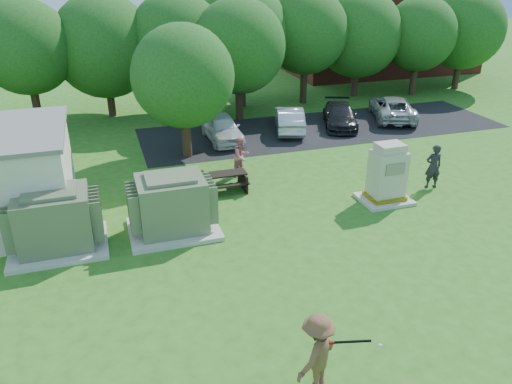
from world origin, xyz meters
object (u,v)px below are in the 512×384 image
object	(u,v)px
batter	(317,353)
car_silver_b	(392,108)
person_by_generator	(433,166)
car_white	(222,128)
car_silver_a	(289,119)
car_dark	(340,116)
person_at_picnic	(241,156)
transformer_left	(55,222)
transformer_right	(172,206)
picnic_table	(224,180)
generator_cabinet	(387,176)

from	to	relation	value
batter	car_silver_b	xyz separation A→B (m)	(12.54, 17.30, -0.30)
person_by_generator	car_white	bearing A→B (deg)	-40.90
car_silver_a	car_dark	distance (m)	2.99
car_white	car_silver_a	world-z (taller)	car_white
person_at_picnic	transformer_left	bearing A→B (deg)	179.82
transformer_right	car_white	size ratio (longest dim) A/B	0.76
person_at_picnic	car_silver_b	distance (m)	12.03
picnic_table	person_at_picnic	size ratio (longest dim) A/B	1.03
person_at_picnic	car_silver_a	size ratio (longest dim) A/B	0.42
transformer_right	person_at_picnic	xyz separation A→B (m)	(3.60, 4.02, -0.12)
transformer_left	car_silver_a	distance (m)	14.72
picnic_table	car_silver_b	world-z (taller)	car_silver_b
picnic_table	car_white	bearing A→B (deg)	76.64
transformer_right	car_dark	world-z (taller)	transformer_right
transformer_right	car_dark	distance (m)	14.11
car_silver_b	car_white	bearing A→B (deg)	25.56
generator_cabinet	car_dark	distance (m)	9.58
transformer_left	car_silver_b	world-z (taller)	transformer_left
person_by_generator	car_white	size ratio (longest dim) A/B	0.47
picnic_table	car_silver_a	distance (m)	8.37
person_by_generator	batter	bearing A→B (deg)	53.57
batter	car_white	bearing A→B (deg)	-129.74
transformer_left	transformer_right	size ratio (longest dim) A/B	1.00
person_at_picnic	batter	bearing A→B (deg)	-127.70
person_by_generator	car_silver_b	xyz separation A→B (m)	(3.74, 9.03, -0.26)
transformer_left	car_silver_b	size ratio (longest dim) A/B	0.63
transformer_right	person_by_generator	distance (m)	10.60
transformer_left	person_at_picnic	distance (m)	8.34
generator_cabinet	car_silver_a	world-z (taller)	generator_cabinet
generator_cabinet	car_silver_b	bearing A→B (deg)	57.03
batter	car_silver_b	world-z (taller)	batter
picnic_table	car_dark	xyz separation A→B (m)	(8.28, 6.38, 0.13)
picnic_table	car_white	size ratio (longest dim) A/B	0.45
person_at_picnic	person_by_generator	bearing A→B (deg)	-56.26
person_at_picnic	car_white	xyz separation A→B (m)	(0.33, 4.71, -0.19)
person_by_generator	car_silver_b	size ratio (longest dim) A/B	0.39
transformer_right	car_silver_a	bearing A→B (deg)	49.68
generator_cabinet	car_dark	xyz separation A→B (m)	(2.65, 9.20, -0.42)
person_by_generator	car_silver_a	world-z (taller)	person_by_generator
batter	car_white	size ratio (longest dim) A/B	0.49
picnic_table	transformer_left	bearing A→B (deg)	-156.39
car_white	car_silver_a	distance (m)	3.89
person_at_picnic	car_silver_b	world-z (taller)	person_at_picnic
person_by_generator	car_silver_b	distance (m)	9.78
batter	car_white	xyz separation A→B (m)	(2.14, 16.57, -0.29)
car_white	car_silver_b	bearing A→B (deg)	3.16
batter	car_dark	distance (m)	19.17
batter	person_by_generator	bearing A→B (deg)	-169.19
person_at_picnic	car_dark	size ratio (longest dim) A/B	0.41
generator_cabinet	person_at_picnic	size ratio (longest dim) A/B	1.36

